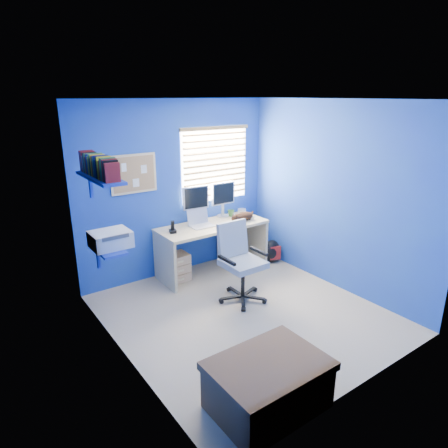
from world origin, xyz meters
TOP-DOWN VIEW (x-y plane):
  - floor at (0.00, 0.00)m, footprint 3.00×3.20m
  - ceiling at (0.00, 0.00)m, footprint 3.00×3.20m
  - wall_back at (0.00, 1.60)m, footprint 3.00×0.01m
  - wall_front at (0.00, -1.60)m, footprint 3.00×0.01m
  - wall_left at (-1.50, 0.00)m, footprint 0.01×3.20m
  - wall_right at (1.50, 0.00)m, footprint 0.01×3.20m
  - desk at (0.37, 1.26)m, footprint 1.63×0.65m
  - laptop at (0.20, 1.27)m, footprint 0.34×0.28m
  - monitor_left at (0.25, 1.52)m, footprint 0.41×0.17m
  - monitor_right at (0.73, 1.50)m, footprint 0.40×0.12m
  - phone at (-0.27, 1.27)m, footprint 0.12×0.13m
  - mug at (0.84, 1.43)m, footprint 0.10×0.09m
  - cd_spindle at (1.08, 1.47)m, footprint 0.13×0.13m
  - cat at (0.85, 1.15)m, footprint 0.40×0.27m
  - tower_pc at (0.79, 1.35)m, footprint 0.27×0.47m
  - drawer_boxes at (-0.23, 1.29)m, footprint 0.35×0.28m
  - yellow_book at (0.65, 1.15)m, footprint 0.03×0.17m
  - backpack at (1.33, 1.01)m, footprint 0.37×0.33m
  - bed_corner at (-0.79, -1.30)m, footprint 0.93×0.66m
  - office_chair at (0.19, 0.34)m, footprint 0.59×0.59m
  - window_blinds at (0.65, 1.57)m, footprint 1.15×0.05m
  - corkboard at (-0.65, 1.58)m, footprint 0.64×0.02m
  - wall_shelves at (-1.35, 0.75)m, footprint 0.42×0.90m

SIDE VIEW (x-z plane):
  - floor at x=0.00m, z-range 0.00..0.00m
  - yellow_book at x=0.65m, z-range 0.00..0.24m
  - backpack at x=1.33m, z-range 0.00..0.36m
  - drawer_boxes at x=-0.23m, z-range 0.00..0.41m
  - bed_corner at x=-0.79m, z-range 0.00..0.45m
  - tower_pc at x=0.79m, z-range 0.00..0.45m
  - desk at x=0.37m, z-range 0.00..0.74m
  - office_chair at x=0.19m, z-range -0.13..0.88m
  - cd_spindle at x=1.08m, z-range 0.74..0.81m
  - mug at x=0.84m, z-range 0.74..0.84m
  - cat at x=0.85m, z-range 0.74..0.87m
  - phone at x=-0.27m, z-range 0.74..0.91m
  - laptop at x=0.20m, z-range 0.74..0.96m
  - monitor_left at x=0.25m, z-range 0.74..1.28m
  - monitor_right at x=0.73m, z-range 0.74..1.28m
  - wall_back at x=0.00m, z-range 0.00..2.50m
  - wall_front at x=0.00m, z-range 0.00..2.50m
  - wall_left at x=-1.50m, z-range 0.00..2.50m
  - wall_right at x=1.50m, z-range 0.00..2.50m
  - wall_shelves at x=-1.35m, z-range 0.91..1.96m
  - corkboard at x=-0.65m, z-range 1.29..1.81m
  - window_blinds at x=0.65m, z-range 1.00..2.10m
  - ceiling at x=0.00m, z-range 2.50..2.50m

